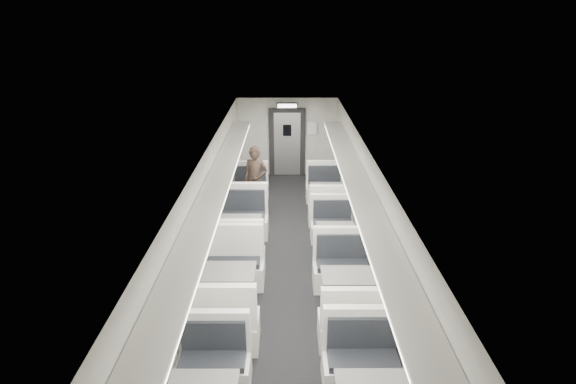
{
  "coord_description": "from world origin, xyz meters",
  "views": [
    {
      "loc": [
        -0.0,
        -7.35,
        4.78
      ],
      "look_at": [
        0.02,
        1.6,
        1.17
      ],
      "focal_mm": 28.0,
      "sensor_mm": 36.0,
      "label": 1
    }
  ],
  "objects_px": {
    "exit_sign": "(287,106)",
    "booth_right_b": "(335,241)",
    "booth_left_a": "(248,198)",
    "vestibule_door": "(287,143)",
    "booth_right_a": "(326,198)",
    "booth_right_c": "(347,293)",
    "booth_left_c": "(228,291)",
    "passenger": "(256,180)",
    "booth_left_b": "(240,237)"
  },
  "relations": [
    {
      "from": "booth_left_b",
      "to": "booth_right_b",
      "type": "xyz_separation_m",
      "value": [
        2.0,
        -0.08,
        -0.06
      ]
    },
    {
      "from": "booth_left_b",
      "to": "booth_right_a",
      "type": "bearing_deg",
      "value": 47.59
    },
    {
      "from": "booth_right_b",
      "to": "vestibule_door",
      "type": "height_order",
      "value": "vestibule_door"
    },
    {
      "from": "booth_right_a",
      "to": "vestibule_door",
      "type": "distance_m",
      "value": 3.0
    },
    {
      "from": "booth_left_a",
      "to": "passenger",
      "type": "distance_m",
      "value": 0.55
    },
    {
      "from": "exit_sign",
      "to": "passenger",
      "type": "bearing_deg",
      "value": -109.21
    },
    {
      "from": "booth_left_a",
      "to": "booth_right_c",
      "type": "height_order",
      "value": "booth_right_c"
    },
    {
      "from": "exit_sign",
      "to": "booth_right_b",
      "type": "bearing_deg",
      "value": -77.55
    },
    {
      "from": "vestibule_door",
      "to": "exit_sign",
      "type": "relative_size",
      "value": 3.39
    },
    {
      "from": "booth_left_b",
      "to": "exit_sign",
      "type": "height_order",
      "value": "exit_sign"
    },
    {
      "from": "booth_left_a",
      "to": "exit_sign",
      "type": "xyz_separation_m",
      "value": [
        1.0,
        2.22,
        1.93
      ]
    },
    {
      "from": "booth_right_a",
      "to": "booth_left_c",
      "type": "bearing_deg",
      "value": -115.73
    },
    {
      "from": "booth_right_a",
      "to": "passenger",
      "type": "bearing_deg",
      "value": -179.27
    },
    {
      "from": "vestibule_door",
      "to": "booth_left_b",
      "type": "bearing_deg",
      "value": -101.46
    },
    {
      "from": "booth_left_a",
      "to": "booth_left_b",
      "type": "height_order",
      "value": "booth_left_b"
    },
    {
      "from": "booth_right_c",
      "to": "vestibule_door",
      "type": "distance_m",
      "value": 7.03
    },
    {
      "from": "passenger",
      "to": "booth_left_b",
      "type": "bearing_deg",
      "value": -82.45
    },
    {
      "from": "booth_right_a",
      "to": "exit_sign",
      "type": "xyz_separation_m",
      "value": [
        -1.0,
        2.26,
        1.93
      ]
    },
    {
      "from": "booth_right_c",
      "to": "exit_sign",
      "type": "height_order",
      "value": "exit_sign"
    },
    {
      "from": "exit_sign",
      "to": "booth_right_c",
      "type": "bearing_deg",
      "value": -81.17
    },
    {
      "from": "passenger",
      "to": "vestibule_door",
      "type": "xyz_separation_m",
      "value": [
        0.79,
        2.77,
        0.18
      ]
    },
    {
      "from": "booth_right_a",
      "to": "passenger",
      "type": "relative_size",
      "value": 1.15
    },
    {
      "from": "booth_left_c",
      "to": "vestibule_door",
      "type": "relative_size",
      "value": 1.09
    },
    {
      "from": "booth_right_a",
      "to": "booth_right_b",
      "type": "height_order",
      "value": "booth_right_a"
    },
    {
      "from": "booth_left_b",
      "to": "passenger",
      "type": "xyz_separation_m",
      "value": [
        0.21,
        2.17,
        0.45
      ]
    },
    {
      "from": "passenger",
      "to": "exit_sign",
      "type": "relative_size",
      "value": 2.77
    },
    {
      "from": "booth_right_c",
      "to": "vestibule_door",
      "type": "bearing_deg",
      "value": 98.22
    },
    {
      "from": "booth_left_c",
      "to": "booth_right_b",
      "type": "distance_m",
      "value": 2.74
    },
    {
      "from": "booth_left_a",
      "to": "exit_sign",
      "type": "distance_m",
      "value": 3.11
    },
    {
      "from": "booth_right_b",
      "to": "exit_sign",
      "type": "relative_size",
      "value": 3.12
    },
    {
      "from": "booth_right_a",
      "to": "booth_right_b",
      "type": "xyz_separation_m",
      "value": [
        0.0,
        -2.27,
        -0.01
      ]
    },
    {
      "from": "booth_left_a",
      "to": "booth_right_a",
      "type": "distance_m",
      "value": 2.0
    },
    {
      "from": "passenger",
      "to": "vestibule_door",
      "type": "distance_m",
      "value": 2.88
    },
    {
      "from": "booth_right_b",
      "to": "vestibule_door",
      "type": "bearing_deg",
      "value": 101.27
    },
    {
      "from": "booth_left_b",
      "to": "exit_sign",
      "type": "distance_m",
      "value": 4.93
    },
    {
      "from": "vestibule_door",
      "to": "exit_sign",
      "type": "height_order",
      "value": "exit_sign"
    },
    {
      "from": "passenger",
      "to": "exit_sign",
      "type": "distance_m",
      "value": 2.8
    },
    {
      "from": "booth_right_a",
      "to": "booth_right_c",
      "type": "bearing_deg",
      "value": -90.0
    },
    {
      "from": "booth_right_b",
      "to": "booth_right_c",
      "type": "height_order",
      "value": "booth_right_c"
    },
    {
      "from": "booth_left_b",
      "to": "vestibule_door",
      "type": "distance_m",
      "value": 5.07
    },
    {
      "from": "booth_left_c",
      "to": "exit_sign",
      "type": "distance_m",
      "value": 6.75
    },
    {
      "from": "booth_left_a",
      "to": "booth_right_b",
      "type": "relative_size",
      "value": 1.01
    },
    {
      "from": "booth_right_c",
      "to": "booth_left_c",
      "type": "bearing_deg",
      "value": 179.14
    },
    {
      "from": "booth_right_b",
      "to": "passenger",
      "type": "xyz_separation_m",
      "value": [
        -1.79,
        2.25,
        0.51
      ]
    },
    {
      "from": "booth_left_a",
      "to": "booth_right_c",
      "type": "distance_m",
      "value": 4.67
    },
    {
      "from": "booth_left_a",
      "to": "vestibule_door",
      "type": "bearing_deg",
      "value": 69.72
    },
    {
      "from": "passenger",
      "to": "vestibule_door",
      "type": "height_order",
      "value": "vestibule_door"
    },
    {
      "from": "booth_right_c",
      "to": "booth_right_b",
      "type": "bearing_deg",
      "value": 90.0
    },
    {
      "from": "booth_left_a",
      "to": "booth_right_a",
      "type": "height_order",
      "value": "booth_right_a"
    },
    {
      "from": "booth_right_b",
      "to": "exit_sign",
      "type": "xyz_separation_m",
      "value": [
        -1.0,
        4.53,
        1.93
      ]
    }
  ]
}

